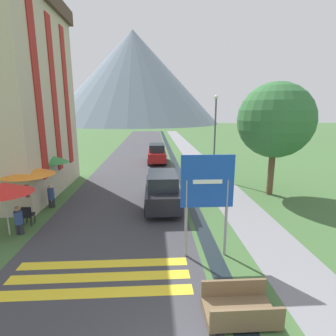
{
  "coord_description": "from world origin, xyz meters",
  "views": [
    {
      "loc": [
        -0.84,
        -3.89,
        4.93
      ],
      "look_at": [
        -0.05,
        10.0,
        1.86
      ],
      "focal_mm": 28.0,
      "sensor_mm": 36.0,
      "label": 1
    }
  ],
  "objects_px": {
    "parked_car_near": "(162,189)",
    "person_seated_near": "(51,195)",
    "cafe_chair_near_right": "(28,214)",
    "person_seated_far": "(19,219)",
    "cafe_umbrella_front_red": "(3,188)",
    "tree_by_path": "(275,120)",
    "hotel_building": "(1,88)",
    "cafe_chair_near_left": "(27,215)",
    "person_standing_terrace": "(29,195)",
    "cafe_umbrella_rear_green": "(51,159)",
    "footbridge": "(239,309)",
    "parked_car_far": "(157,153)",
    "streetlamp": "(215,131)",
    "cafe_chair_far_right": "(43,193)",
    "cafe_umbrella_middle_orange": "(28,171)",
    "road_sign": "(207,191)"
  },
  "relations": [
    {
      "from": "cafe_chair_far_right",
      "to": "cafe_umbrella_front_red",
      "type": "relative_size",
      "value": 0.39
    },
    {
      "from": "cafe_chair_near_left",
      "to": "tree_by_path",
      "type": "height_order",
      "value": "tree_by_path"
    },
    {
      "from": "cafe_umbrella_middle_orange",
      "to": "tree_by_path",
      "type": "bearing_deg",
      "value": 9.29
    },
    {
      "from": "footbridge",
      "to": "person_seated_near",
      "type": "xyz_separation_m",
      "value": [
        -7.33,
        7.81,
        0.46
      ]
    },
    {
      "from": "cafe_chair_near_left",
      "to": "hotel_building",
      "type": "bearing_deg",
      "value": 99.78
    },
    {
      "from": "parked_car_far",
      "to": "cafe_chair_near_left",
      "type": "relative_size",
      "value": 5.03
    },
    {
      "from": "streetlamp",
      "to": "cafe_umbrella_middle_orange",
      "type": "bearing_deg",
      "value": -150.64
    },
    {
      "from": "road_sign",
      "to": "person_standing_terrace",
      "type": "distance_m",
      "value": 8.63
    },
    {
      "from": "streetlamp",
      "to": "cafe_chair_far_right",
      "type": "bearing_deg",
      "value": -157.31
    },
    {
      "from": "cafe_umbrella_middle_orange",
      "to": "cafe_umbrella_rear_green",
      "type": "bearing_deg",
      "value": 84.55
    },
    {
      "from": "road_sign",
      "to": "cafe_chair_far_right",
      "type": "bearing_deg",
      "value": 143.05
    },
    {
      "from": "hotel_building",
      "to": "cafe_umbrella_middle_orange",
      "type": "distance_m",
      "value": 5.84
    },
    {
      "from": "cafe_chair_near_right",
      "to": "person_seated_far",
      "type": "bearing_deg",
      "value": -83.05
    },
    {
      "from": "hotel_building",
      "to": "cafe_chair_near_left",
      "type": "xyz_separation_m",
      "value": [
        3.08,
        -5.02,
        -5.67
      ]
    },
    {
      "from": "cafe_chair_near_left",
      "to": "person_seated_far",
      "type": "relative_size",
      "value": 0.71
    },
    {
      "from": "cafe_umbrella_front_red",
      "to": "cafe_umbrella_rear_green",
      "type": "distance_m",
      "value": 4.83
    },
    {
      "from": "road_sign",
      "to": "cafe_chair_far_right",
      "type": "xyz_separation_m",
      "value": [
        -7.83,
        5.89,
        -1.81
      ]
    },
    {
      "from": "person_seated_far",
      "to": "hotel_building",
      "type": "bearing_deg",
      "value": 118.4
    },
    {
      "from": "parked_car_near",
      "to": "cafe_chair_near_left",
      "type": "height_order",
      "value": "parked_car_near"
    },
    {
      "from": "tree_by_path",
      "to": "person_seated_near",
      "type": "bearing_deg",
      "value": -172.9
    },
    {
      "from": "cafe_umbrella_rear_green",
      "to": "streetlamp",
      "type": "distance_m",
      "value": 10.82
    },
    {
      "from": "cafe_umbrella_front_red",
      "to": "tree_by_path",
      "type": "distance_m",
      "value": 13.78
    },
    {
      "from": "person_seated_near",
      "to": "streetlamp",
      "type": "height_order",
      "value": "streetlamp"
    },
    {
      "from": "cafe_umbrella_middle_orange",
      "to": "streetlamp",
      "type": "relative_size",
      "value": 0.42
    },
    {
      "from": "cafe_chair_far_right",
      "to": "streetlamp",
      "type": "bearing_deg",
      "value": 0.09
    },
    {
      "from": "cafe_chair_far_right",
      "to": "tree_by_path",
      "type": "xyz_separation_m",
      "value": [
        13.01,
        0.64,
        3.86
      ]
    },
    {
      "from": "parked_car_far",
      "to": "cafe_chair_near_right",
      "type": "relative_size",
      "value": 5.03
    },
    {
      "from": "footbridge",
      "to": "cafe_chair_near_left",
      "type": "bearing_deg",
      "value": 143.69
    },
    {
      "from": "footbridge",
      "to": "cafe_umbrella_rear_green",
      "type": "xyz_separation_m",
      "value": [
        -7.84,
        9.6,
        2.01
      ]
    },
    {
      "from": "cafe_umbrella_middle_orange",
      "to": "person_seated_far",
      "type": "height_order",
      "value": "cafe_umbrella_middle_orange"
    },
    {
      "from": "person_seated_near",
      "to": "parked_car_far",
      "type": "bearing_deg",
      "value": 64.16
    },
    {
      "from": "cafe_umbrella_front_red",
      "to": "tree_by_path",
      "type": "bearing_deg",
      "value": 19.6
    },
    {
      "from": "person_seated_far",
      "to": "streetlamp",
      "type": "xyz_separation_m",
      "value": [
        9.82,
        8.28,
        2.81
      ]
    },
    {
      "from": "parked_car_near",
      "to": "streetlamp",
      "type": "relative_size",
      "value": 0.76
    },
    {
      "from": "person_seated_far",
      "to": "person_seated_near",
      "type": "xyz_separation_m",
      "value": [
        0.15,
        3.02,
        0.02
      ]
    },
    {
      "from": "hotel_building",
      "to": "cafe_chair_near_right",
      "type": "bearing_deg",
      "value": -57.81
    },
    {
      "from": "person_seated_far",
      "to": "streetlamp",
      "type": "bearing_deg",
      "value": 40.14
    },
    {
      "from": "cafe_chair_near_right",
      "to": "person_standing_terrace",
      "type": "height_order",
      "value": "person_standing_terrace"
    },
    {
      "from": "cafe_chair_far_right",
      "to": "person_seated_near",
      "type": "bearing_deg",
      "value": -70.67
    },
    {
      "from": "cafe_chair_near_left",
      "to": "person_standing_terrace",
      "type": "relative_size",
      "value": 0.47
    },
    {
      "from": "cafe_chair_near_left",
      "to": "person_standing_terrace",
      "type": "xyz_separation_m",
      "value": [
        -0.38,
        1.16,
        0.54
      ]
    },
    {
      "from": "parked_car_near",
      "to": "person_seated_near",
      "type": "xyz_separation_m",
      "value": [
        -5.73,
        0.14,
        -0.23
      ]
    },
    {
      "from": "road_sign",
      "to": "cafe_chair_far_right",
      "type": "height_order",
      "value": "road_sign"
    },
    {
      "from": "cafe_chair_far_right",
      "to": "cafe_umbrella_middle_orange",
      "type": "relative_size",
      "value": 0.34
    },
    {
      "from": "cafe_chair_near_right",
      "to": "cafe_umbrella_rear_green",
      "type": "relative_size",
      "value": 0.35
    },
    {
      "from": "cafe_umbrella_front_red",
      "to": "cafe_umbrella_rear_green",
      "type": "bearing_deg",
      "value": 89.4
    },
    {
      "from": "cafe_chair_far_right",
      "to": "cafe_umbrella_rear_green",
      "type": "relative_size",
      "value": 0.35
    },
    {
      "from": "hotel_building",
      "to": "parked_car_far",
      "type": "distance_m",
      "value": 13.61
    },
    {
      "from": "cafe_chair_near_left",
      "to": "streetlamp",
      "type": "height_order",
      "value": "streetlamp"
    },
    {
      "from": "parked_car_near",
      "to": "person_seated_near",
      "type": "distance_m",
      "value": 5.73
    }
  ]
}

